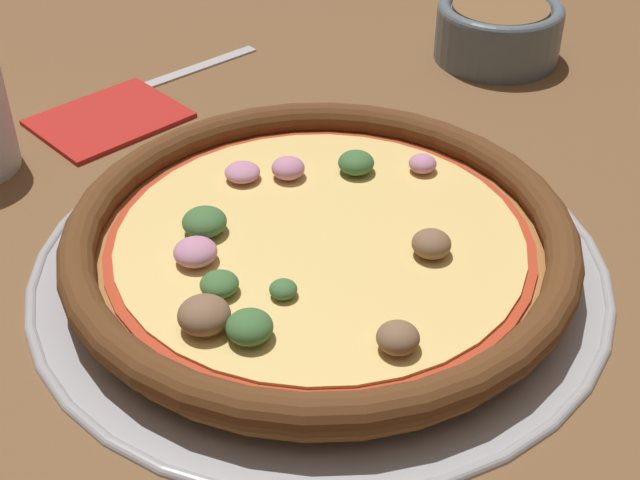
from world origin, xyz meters
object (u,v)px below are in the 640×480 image
Objects in this scene: napkin at (109,117)px; pizza at (319,239)px; pizza_tray at (320,263)px; fork at (158,81)px; bowl_far at (499,28)px.

pizza is at bearing 56.16° from napkin.
pizza_tray is 2.27× the size of fork.
fork is at bearing -137.05° from pizza.
napkin is 0.08m from fork.
bowl_far is 0.37m from napkin.
pizza_tray is 3.27× the size of bowl_far.
pizza_tray is 1.14× the size of pizza.
pizza is 0.27m from napkin.
napkin is (-0.15, -0.22, -0.02)m from pizza.
fork is at bearing -66.23° from bowl_far.
pizza_tray is 0.31m from fork.
pizza is at bearing 77.58° from fork.
bowl_far is 0.69× the size of fork.
fork is (0.13, -0.29, -0.03)m from bowl_far.
fork is at bearing -136.89° from pizza_tray.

